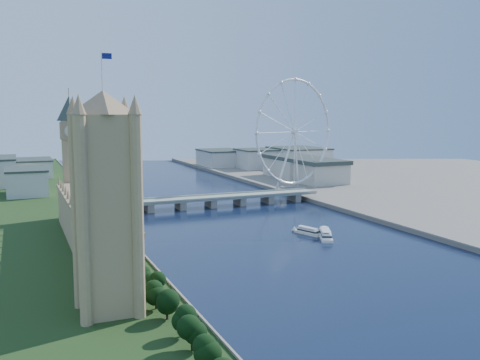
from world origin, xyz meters
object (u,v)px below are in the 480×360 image
victoria_tower (106,196)px  tour_boat_far (325,238)px  london_eye (294,132)px  tour_boat_near (308,234)px

victoria_tower → tour_boat_far: (167.27, 91.80, -54.49)m
tour_boat_far → london_eye: bearing=92.9°
victoria_tower → london_eye: london_eye is taller
victoria_tower → tour_boat_near: victoria_tower is taller
london_eye → tour_boat_near: size_ratio=4.81×
tour_boat_far → tour_boat_near: bearing=131.7°
victoria_tower → tour_boat_far: bearing=28.8°
london_eye → tour_boat_near: london_eye is taller
victoria_tower → tour_boat_far: victoria_tower is taller
victoria_tower → tour_boat_far: size_ratio=3.53×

